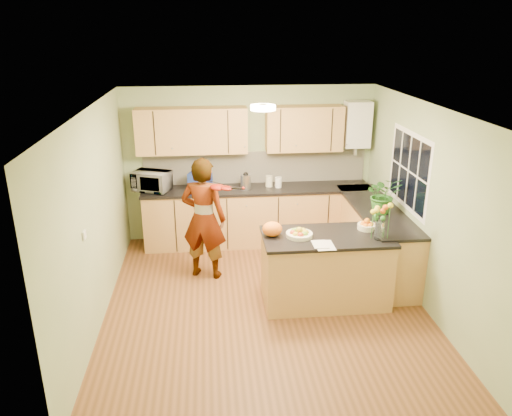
{
  "coord_description": "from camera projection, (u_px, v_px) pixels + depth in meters",
  "views": [
    {
      "loc": [
        -0.66,
        -5.57,
        3.37
      ],
      "look_at": [
        -0.06,
        0.5,
        1.13
      ],
      "focal_mm": 35.0,
      "sensor_mm": 36.0,
      "label": 1
    }
  ],
  "objects": [
    {
      "name": "floor",
      "position": [
        265.0,
        303.0,
        6.42
      ],
      "size": [
        4.5,
        4.5,
        0.0
      ],
      "primitive_type": "plane",
      "color": "brown",
      "rests_on": "ground"
    },
    {
      "name": "jar_white",
      "position": [
        278.0,
        182.0,
        7.93
      ],
      "size": [
        0.12,
        0.12,
        0.17
      ],
      "primitive_type": "cylinder",
      "rotation": [
        0.0,
        0.0,
        0.12
      ],
      "color": "white",
      "rests_on": "back_counter"
    },
    {
      "name": "ceiling",
      "position": [
        266.0,
        108.0,
        5.56
      ],
      "size": [
        4.0,
        4.5,
        0.02
      ],
      "primitive_type": "cube",
      "color": "white",
      "rests_on": "wall_back"
    },
    {
      "name": "violinist",
      "position": [
        204.0,
        219.0,
        6.86
      ],
      "size": [
        0.73,
        0.6,
        1.73
      ],
      "primitive_type": "imported",
      "rotation": [
        0.0,
        0.0,
        2.81
      ],
      "color": "#DDB187",
      "rests_on": "floor"
    },
    {
      "name": "peninsula_island",
      "position": [
        325.0,
        268.0,
        6.34
      ],
      "size": [
        1.6,
        0.82,
        0.92
      ],
      "color": "tan",
      "rests_on": "floor"
    },
    {
      "name": "wall_left",
      "position": [
        95.0,
        219.0,
        5.81
      ],
      "size": [
        0.02,
        4.5,
        2.5
      ],
      "primitive_type": "cube",
      "color": "#8BA475",
      "rests_on": "floor"
    },
    {
      "name": "jar_cream",
      "position": [
        269.0,
        181.0,
        7.97
      ],
      "size": [
        0.12,
        0.12,
        0.17
      ],
      "primitive_type": "cylinder",
      "rotation": [
        0.0,
        0.0,
        0.03
      ],
      "color": "beige",
      "rests_on": "back_counter"
    },
    {
      "name": "flower_vase",
      "position": [
        381.0,
        213.0,
        5.96
      ],
      "size": [
        0.28,
        0.28,
        0.51
      ],
      "rotation": [
        0.0,
        0.0,
        -0.2
      ],
      "color": "silver",
      "rests_on": "peninsula_island"
    },
    {
      "name": "back_counter",
      "position": [
        257.0,
        215.0,
        8.09
      ],
      "size": [
        3.64,
        0.62,
        0.94
      ],
      "color": "tan",
      "rests_on": "floor"
    },
    {
      "name": "splashback",
      "position": [
        256.0,
        167.0,
        8.11
      ],
      "size": [
        3.6,
        0.02,
        0.52
      ],
      "primitive_type": "cube",
      "color": "silver",
      "rests_on": "back_counter"
    },
    {
      "name": "wall_back",
      "position": [
        249.0,
        164.0,
        8.1
      ],
      "size": [
        4.0,
        0.02,
        2.5
      ],
      "primitive_type": "cube",
      "color": "#8BA475",
      "rests_on": "floor"
    },
    {
      "name": "orange_bag",
      "position": [
        272.0,
        229.0,
        6.14
      ],
      "size": [
        0.28,
        0.25,
        0.19
      ],
      "primitive_type": "ellipsoid",
      "rotation": [
        0.0,
        0.0,
        -0.18
      ],
      "color": "orange",
      "rests_on": "peninsula_island"
    },
    {
      "name": "ceiling_lamp",
      "position": [
        263.0,
        108.0,
        5.86
      ],
      "size": [
        0.3,
        0.3,
        0.07
      ],
      "color": "#FFEABF",
      "rests_on": "ceiling"
    },
    {
      "name": "window_right",
      "position": [
        409.0,
        171.0,
        6.63
      ],
      "size": [
        0.01,
        1.3,
        1.05
      ],
      "color": "white",
      "rests_on": "wall_right"
    },
    {
      "name": "blue_box",
      "position": [
        200.0,
        181.0,
        7.81
      ],
      "size": [
        0.39,
        0.34,
        0.27
      ],
      "primitive_type": "cube",
      "rotation": [
        0.0,
        0.0,
        -0.31
      ],
      "color": "navy",
      "rests_on": "back_counter"
    },
    {
      "name": "boiler",
      "position": [
        357.0,
        124.0,
        7.88
      ],
      "size": [
        0.4,
        0.3,
        0.86
      ],
      "color": "white",
      "rests_on": "wall_back"
    },
    {
      "name": "light_switch",
      "position": [
        84.0,
        235.0,
        5.23
      ],
      "size": [
        0.02,
        0.09,
        0.09
      ],
      "primitive_type": "cube",
      "color": "white",
      "rests_on": "wall_left"
    },
    {
      "name": "wall_front",
      "position": [
        298.0,
        314.0,
        3.89
      ],
      "size": [
        4.0,
        0.02,
        2.5
      ],
      "primitive_type": "cube",
      "color": "#8BA475",
      "rests_on": "floor"
    },
    {
      "name": "papers",
      "position": [
        325.0,
        245.0,
        5.9
      ],
      "size": [
        0.22,
        0.3,
        0.01
      ],
      "primitive_type": "cube",
      "color": "white",
      "rests_on": "peninsula_island"
    },
    {
      "name": "right_counter",
      "position": [
        375.0,
        238.0,
        7.21
      ],
      "size": [
        0.62,
        2.24,
        0.94
      ],
      "color": "tan",
      "rests_on": "floor"
    },
    {
      "name": "upper_cabinets",
      "position": [
        239.0,
        130.0,
        7.71
      ],
      "size": [
        3.2,
        0.34,
        0.7
      ],
      "color": "tan",
      "rests_on": "wall_back"
    },
    {
      "name": "orange_bowl",
      "position": [
        367.0,
        225.0,
        6.36
      ],
      "size": [
        0.24,
        0.24,
        0.14
      ],
      "color": "beige",
      "rests_on": "peninsula_island"
    },
    {
      "name": "fruit_dish",
      "position": [
        299.0,
        233.0,
        6.14
      ],
      "size": [
        0.33,
        0.33,
        0.11
      ],
      "color": "beige",
      "rests_on": "peninsula_island"
    },
    {
      "name": "wall_right",
      "position": [
        425.0,
        207.0,
        6.18
      ],
      "size": [
        0.02,
        4.5,
        2.5
      ],
      "primitive_type": "cube",
      "color": "#8BA475",
      "rests_on": "floor"
    },
    {
      "name": "potted_plant",
      "position": [
        383.0,
        195.0,
        6.8
      ],
      "size": [
        0.49,
        0.43,
        0.52
      ],
      "primitive_type": "imported",
      "rotation": [
        0.0,
        0.0,
        -0.07
      ],
      "color": "#2F7025",
      "rests_on": "right_counter"
    },
    {
      "name": "violin",
      "position": [
        218.0,
        187.0,
        6.5
      ],
      "size": [
        0.57,
        0.49,
        0.14
      ],
      "primitive_type": null,
      "rotation": [
        0.17,
        0.0,
        -0.61
      ],
      "color": "#580A05",
      "rests_on": "violinist"
    },
    {
      "name": "kettle",
      "position": [
        246.0,
        181.0,
        7.83
      ],
      "size": [
        0.17,
        0.17,
        0.31
      ],
      "rotation": [
        0.0,
        0.0,
        -0.07
      ],
      "color": "#B4B4B9",
      "rests_on": "back_counter"
    },
    {
      "name": "microwave",
      "position": [
        152.0,
        181.0,
        7.75
      ],
      "size": [
        0.65,
        0.55,
        0.31
      ],
      "primitive_type": "imported",
      "rotation": [
        0.0,
        0.0,
        -0.37
      ],
      "color": "white",
      "rests_on": "back_counter"
    }
  ]
}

